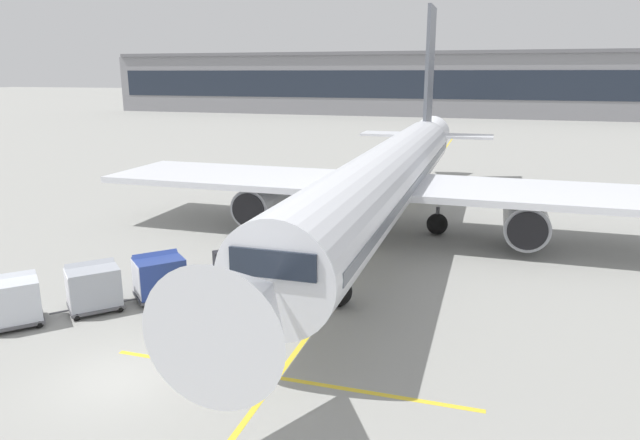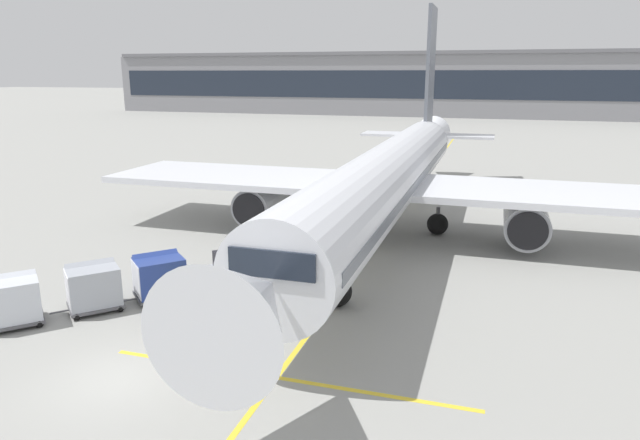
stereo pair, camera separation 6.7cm
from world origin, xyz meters
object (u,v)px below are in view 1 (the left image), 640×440
object	(u,v)px
ground_crew_by_loader	(239,263)
ground_crew_by_carts	(204,286)
baggage_cart_second	(93,286)
ground_crew_wingwalker	(150,273)
belt_loader	(249,263)
baggage_cart_third	(11,300)
safety_cone_engine_keepout	(266,223)
parked_airplane	(389,177)
baggage_cart_lead	(159,276)
ground_crew_marshaller	(185,288)

from	to	relation	value
ground_crew_by_loader	ground_crew_by_carts	size ratio (longest dim) A/B	1.00
baggage_cart_second	ground_crew_wingwalker	xyz separation A→B (m)	(1.30, 1.99, -0.00)
baggage_cart_second	ground_crew_by_carts	bearing A→B (deg)	18.04
belt_loader	baggage_cart_third	xyz separation A→B (m)	(-6.44, -7.13, 0.19)
baggage_cart_second	ground_crew_by_carts	size ratio (longest dim) A/B	1.46
belt_loader	safety_cone_engine_keepout	size ratio (longest dim) A/B	7.20
parked_airplane	baggage_cart_third	xyz separation A→B (m)	(-11.11, -16.45, -2.41)
parked_airplane	ground_crew_by_loader	bearing A→B (deg)	-115.72
parked_airplane	baggage_cart_lead	xyz separation A→B (m)	(-7.31, -12.52, -2.41)
belt_loader	baggage_cart_lead	size ratio (longest dim) A/B	1.89
safety_cone_engine_keepout	ground_crew_wingwalker	bearing A→B (deg)	-92.65
ground_crew_by_carts	ground_crew_wingwalker	size ratio (longest dim) A/B	1.00
parked_airplane	ground_crew_by_carts	size ratio (longest dim) A/B	25.14
belt_loader	ground_crew_marshaller	world-z (taller)	belt_loader
baggage_cart_second	safety_cone_engine_keepout	bearing A→B (deg)	82.23
parked_airplane	ground_crew_by_carts	world-z (taller)	parked_airplane
baggage_cart_second	ground_crew_by_carts	xyz separation A→B (m)	(4.16, 1.36, -0.00)
ground_crew_wingwalker	safety_cone_engine_keepout	distance (m)	11.48
ground_crew_marshaller	belt_loader	bearing A→B (deg)	77.77
baggage_cart_second	ground_crew_wingwalker	size ratio (longest dim) A/B	1.46
parked_airplane	ground_crew_by_loader	xyz separation A→B (m)	(-4.82, -10.00, -2.41)
ground_crew_marshaller	parked_airplane	bearing A→B (deg)	67.49
ground_crew_by_carts	safety_cone_engine_keepout	bearing A→B (deg)	100.92
ground_crew_wingwalker	baggage_cart_third	bearing A→B (deg)	-128.56
ground_crew_by_loader	baggage_cart_third	bearing A→B (deg)	-134.33
ground_crew_by_loader	safety_cone_engine_keepout	world-z (taller)	ground_crew_by_loader
ground_crew_by_carts	belt_loader	bearing A→B (deg)	85.17
belt_loader	baggage_cart_second	bearing A→B (deg)	-131.73
baggage_cart_third	ground_crew_by_carts	world-z (taller)	baggage_cart_third
parked_airplane	ground_crew_wingwalker	distance (m)	14.82
baggage_cart_third	ground_crew_by_loader	distance (m)	9.01
ground_crew_by_loader	safety_cone_engine_keepout	xyz separation A→B (m)	(-2.49, 9.11, -0.67)
ground_crew_by_carts	safety_cone_engine_keepout	distance (m)	12.32
parked_airplane	ground_crew_marshaller	xyz separation A→B (m)	(-5.56, -13.42, -2.41)
baggage_cart_lead	ground_crew_wingwalker	bearing A→B (deg)	161.54
baggage_cart_lead	ground_crew_marshaller	bearing A→B (deg)	-27.24
baggage_cart_second	baggage_cart_third	distance (m)	2.89
baggage_cart_third	safety_cone_engine_keepout	distance (m)	16.03
belt_loader	ground_crew_by_loader	bearing A→B (deg)	-102.13
baggage_cart_second	safety_cone_engine_keepout	world-z (taller)	baggage_cart_second
parked_airplane	ground_crew_marshaller	distance (m)	14.73
belt_loader	ground_crew_marshaller	xyz separation A→B (m)	(-0.89, -4.11, 0.19)
ground_crew_marshaller	safety_cone_engine_keepout	world-z (taller)	ground_crew_marshaller
baggage_cart_second	ground_crew_wingwalker	world-z (taller)	baggage_cart_second
ground_crew_by_carts	ground_crew_wingwalker	world-z (taller)	same
baggage_cart_third	baggage_cart_lead	bearing A→B (deg)	45.87
baggage_cart_lead	safety_cone_engine_keepout	xyz separation A→B (m)	(-0.00, 11.63, -0.67)
ground_crew_wingwalker	ground_crew_marshaller	bearing A→B (deg)	-25.28
ground_crew_by_loader	ground_crew_marshaller	distance (m)	3.50
ground_crew_wingwalker	baggage_cart_second	bearing A→B (deg)	-123.24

